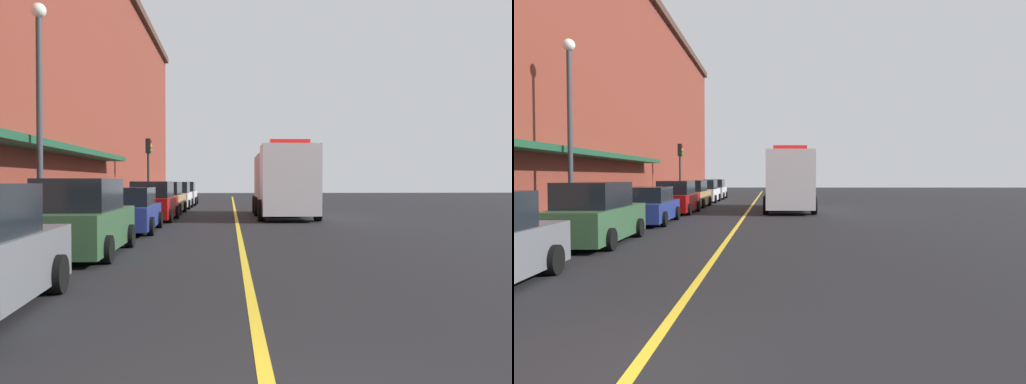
{
  "view_description": "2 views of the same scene",
  "coord_description": "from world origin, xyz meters",
  "views": [
    {
      "loc": [
        -0.34,
        -3.86,
        1.83
      ],
      "look_at": [
        0.72,
        17.44,
        1.41
      ],
      "focal_mm": 37.63,
      "sensor_mm": 36.0,
      "label": 1
    },
    {
      "loc": [
        1.49,
        -4.74,
        2.09
      ],
      "look_at": [
        1.35,
        18.38,
        1.3
      ],
      "focal_mm": 32.68,
      "sensor_mm": 36.0,
      "label": 2
    }
  ],
  "objects": [
    {
      "name": "parked_car_6",
      "position": [
        -3.86,
        38.04,
        0.84
      ],
      "size": [
        2.06,
        4.53,
        1.8
      ],
      "rotation": [
        0.0,
        0.0,
        1.58
      ],
      "color": "silver",
      "rests_on": "ground"
    },
    {
      "name": "parked_car_5",
      "position": [
        -3.85,
        32.45,
        0.83
      ],
      "size": [
        1.97,
        4.31,
        1.79
      ],
      "rotation": [
        0.0,
        0.0,
        1.57
      ],
      "color": "silver",
      "rests_on": "ground"
    },
    {
      "name": "parked_car_3",
      "position": [
        -3.87,
        21.2,
        0.85
      ],
      "size": [
        2.1,
        4.5,
        1.83
      ],
      "rotation": [
        0.0,
        0.0,
        1.56
      ],
      "color": "maroon",
      "rests_on": "ground"
    },
    {
      "name": "parked_car_2",
      "position": [
        -3.97,
        15.75,
        0.76
      ],
      "size": [
        2.2,
        4.94,
        1.62
      ],
      "rotation": [
        0.0,
        0.0,
        1.6
      ],
      "color": "navy",
      "rests_on": "ground"
    },
    {
      "name": "box_truck",
      "position": [
        2.44,
        23.78,
        1.79
      ],
      "size": [
        2.96,
        9.03,
        3.75
      ],
      "rotation": [
        0.0,
        0.0,
        -1.58
      ],
      "color": "silver",
      "rests_on": "ground"
    },
    {
      "name": "parking_meter_2",
      "position": [
        -5.35,
        28.72,
        1.06
      ],
      "size": [
        0.14,
        0.18,
        1.33
      ],
      "color": "#4C4C51",
      "rests_on": "sidewalk_left"
    },
    {
      "name": "sidewalk_left",
      "position": [
        -6.2,
        25.0,
        0.07
      ],
      "size": [
        2.4,
        70.0,
        0.15
      ],
      "primitive_type": "cube",
      "color": "gray",
      "rests_on": "ground"
    },
    {
      "name": "street_lamp_left",
      "position": [
        -5.95,
        12.32,
        4.4
      ],
      "size": [
        0.44,
        0.44,
        6.94
      ],
      "color": "#33383D",
      "rests_on": "sidewalk_left"
    },
    {
      "name": "parking_meter_1",
      "position": [
        -5.35,
        22.12,
        1.06
      ],
      "size": [
        0.14,
        0.18,
        1.33
      ],
      "color": "#4C4C51",
      "rests_on": "sidewalk_left"
    },
    {
      "name": "parking_meter_0",
      "position": [
        -5.35,
        30.74,
        1.06
      ],
      "size": [
        0.14,
        0.18,
        1.33
      ],
      "color": "#4C4C51",
      "rests_on": "sidewalk_left"
    },
    {
      "name": "lane_center_stripe",
      "position": [
        0.0,
        25.0,
        0.0
      ],
      "size": [
        0.16,
        70.0,
        0.01
      ],
      "primitive_type": "cube",
      "color": "gold",
      "rests_on": "ground"
    },
    {
      "name": "ground_plane",
      "position": [
        0.0,
        25.0,
        0.0
      ],
      "size": [
        112.0,
        112.0,
        0.0
      ],
      "primitive_type": "plane",
      "color": "black"
    },
    {
      "name": "brick_building_left",
      "position": [
        -11.76,
        23.99,
        7.75
      ],
      "size": [
        9.89,
        64.0,
        15.47
      ],
      "color": "maroon",
      "rests_on": "ground"
    },
    {
      "name": "parked_car_1",
      "position": [
        -3.97,
        9.57,
        0.88
      ],
      "size": [
        2.07,
        4.8,
        1.9
      ],
      "rotation": [
        0.0,
        0.0,
        1.59
      ],
      "color": "#2D5133",
      "rests_on": "ground"
    },
    {
      "name": "traffic_light_near",
      "position": [
        -5.29,
        29.24,
        3.16
      ],
      "size": [
        0.38,
        0.36,
        4.3
      ],
      "color": "#232326",
      "rests_on": "sidewalk_left"
    },
    {
      "name": "parked_car_4",
      "position": [
        -3.98,
        26.69,
        0.84
      ],
      "size": [
        2.17,
        4.52,
        1.8
      ],
      "rotation": [
        0.0,
        0.0,
        1.55
      ],
      "color": "#A5844C",
      "rests_on": "ground"
    }
  ]
}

